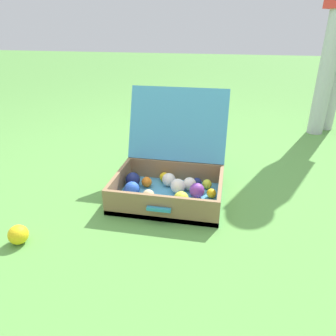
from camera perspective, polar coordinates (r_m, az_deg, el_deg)
The scene contains 3 objects.
ground_plane at distance 1.66m, azimuth -1.64°, elevation -5.22°, with size 16.00×16.00×0.00m, color #569342.
open_suitcase at distance 1.64m, azimuth 0.46°, elevation -1.30°, with size 0.54×0.58×0.51m.
stray_ball_on_grass at distance 1.46m, azimuth -25.32°, elevation -10.77°, with size 0.08×0.08×0.08m, color yellow.
Camera 1 is at (0.33, -1.40, 0.83)m, focal length 33.91 mm.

